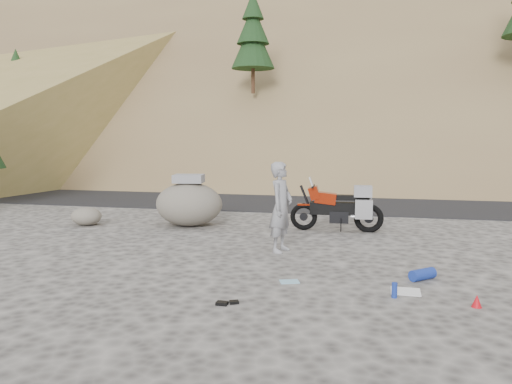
% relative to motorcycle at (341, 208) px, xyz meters
% --- Properties ---
extents(ground, '(140.00, 140.00, 0.00)m').
position_rel_motorcycle_xyz_m(ground, '(-0.65, -3.11, -0.56)').
color(ground, '#413F3C').
rests_on(ground, ground).
extents(road, '(120.00, 7.00, 0.05)m').
position_rel_motorcycle_xyz_m(road, '(-0.65, 5.89, -0.56)').
color(road, black).
rests_on(road, ground).
extents(hillside, '(120.00, 73.00, 46.72)m').
position_rel_motorcycle_xyz_m(hillside, '(-0.69, 37.76, 10.52)').
color(hillside, brown).
rests_on(hillside, ground).
extents(motorcycle, '(2.21, 0.68, 1.31)m').
position_rel_motorcycle_xyz_m(motorcycle, '(0.00, 0.00, 0.00)').
color(motorcycle, black).
rests_on(motorcycle, ground).
extents(man, '(0.56, 0.72, 1.77)m').
position_rel_motorcycle_xyz_m(man, '(-1.03, -2.37, -0.56)').
color(man, gray).
rests_on(man, ground).
extents(boulder, '(1.77, 1.53, 1.28)m').
position_rel_motorcycle_xyz_m(boulder, '(-3.77, -0.10, 0.00)').
color(boulder, '#5F5A52').
rests_on(boulder, ground).
extents(small_rock, '(0.98, 0.95, 0.46)m').
position_rel_motorcycle_xyz_m(small_rock, '(-6.34, -0.61, -0.33)').
color(small_rock, '#5F5A52').
rests_on(small_rock, ground).
extents(gear_white_cloth, '(0.43, 0.39, 0.01)m').
position_rel_motorcycle_xyz_m(gear_white_cloth, '(1.18, -4.49, -0.55)').
color(gear_white_cloth, white).
rests_on(gear_white_cloth, ground).
extents(gear_blue_mat, '(0.45, 0.44, 0.18)m').
position_rel_motorcycle_xyz_m(gear_blue_mat, '(1.49, -3.80, -0.47)').
color(gear_blue_mat, navy).
rests_on(gear_blue_mat, ground).
extents(gear_bottle, '(0.10, 0.10, 0.22)m').
position_rel_motorcycle_xyz_m(gear_bottle, '(1.01, -4.80, -0.45)').
color(gear_bottle, navy).
rests_on(gear_bottle, ground).
extents(gear_funnel, '(0.17, 0.17, 0.17)m').
position_rel_motorcycle_xyz_m(gear_funnel, '(2.06, -4.96, -0.47)').
color(gear_funnel, red).
rests_on(gear_funnel, ground).
extents(gear_glove_a, '(0.16, 0.11, 0.04)m').
position_rel_motorcycle_xyz_m(gear_glove_a, '(-1.27, -5.62, -0.54)').
color(gear_glove_a, black).
rests_on(gear_glove_a, ground).
extents(gear_glove_b, '(0.15, 0.13, 0.04)m').
position_rel_motorcycle_xyz_m(gear_glove_b, '(-1.13, -5.53, -0.54)').
color(gear_glove_b, black).
rests_on(gear_glove_b, ground).
extents(gear_blue_cloth, '(0.35, 0.30, 0.01)m').
position_rel_motorcycle_xyz_m(gear_blue_cloth, '(-0.55, -4.37, -0.55)').
color(gear_blue_cloth, '#86B7CF').
rests_on(gear_blue_cloth, ground).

